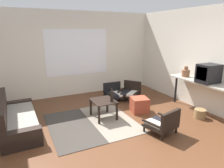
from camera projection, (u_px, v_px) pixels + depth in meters
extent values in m
plane|color=#56331E|center=(121.00, 133.00, 4.21)|extent=(7.80, 7.80, 0.00)
cube|color=silver|center=(77.00, 54.00, 6.51)|extent=(5.60, 0.12, 2.70)
cube|color=white|center=(77.00, 52.00, 6.44)|extent=(2.03, 0.01, 1.45)
cube|color=silver|center=(205.00, 60.00, 5.24)|extent=(0.12, 6.60, 2.70)
cube|color=#38332D|center=(71.00, 127.00, 4.45)|extent=(0.96, 1.94, 0.01)
cube|color=gray|center=(110.00, 119.00, 4.86)|extent=(0.96, 1.94, 0.01)
cube|color=black|center=(20.00, 124.00, 4.37)|extent=(0.75, 1.93, 0.23)
cube|color=gray|center=(20.00, 117.00, 4.34)|extent=(0.64, 1.74, 0.10)
cube|color=black|center=(3.00, 113.00, 4.16)|extent=(0.18, 1.91, 0.62)
cube|color=black|center=(18.00, 108.00, 5.09)|extent=(0.71, 0.19, 0.37)
cube|color=black|center=(22.00, 140.00, 3.60)|extent=(0.71, 0.19, 0.37)
cube|color=black|center=(103.00, 101.00, 4.82)|extent=(0.54, 0.63, 0.02)
cube|color=black|center=(91.00, 107.00, 5.02)|extent=(0.04, 0.04, 0.44)
cube|color=black|center=(107.00, 104.00, 5.22)|extent=(0.04, 0.04, 0.44)
cube|color=black|center=(99.00, 115.00, 4.55)|extent=(0.04, 0.04, 0.44)
cube|color=black|center=(117.00, 112.00, 4.74)|extent=(0.04, 0.04, 0.44)
cylinder|color=black|center=(126.00, 99.00, 6.06)|extent=(0.04, 0.04, 0.12)
cylinder|color=black|center=(111.00, 102.00, 5.85)|extent=(0.04, 0.04, 0.12)
cylinder|color=black|center=(119.00, 95.00, 6.47)|extent=(0.04, 0.04, 0.12)
cylinder|color=black|center=(105.00, 97.00, 6.26)|extent=(0.04, 0.04, 0.12)
cube|color=black|center=(115.00, 96.00, 6.14)|extent=(0.58, 0.55, 0.05)
cube|color=silver|center=(119.00, 94.00, 6.15)|extent=(0.19, 0.49, 0.06)
cube|color=black|center=(113.00, 95.00, 6.07)|extent=(0.19, 0.49, 0.06)
cube|color=black|center=(112.00, 88.00, 6.30)|extent=(0.58, 0.07, 0.34)
cube|color=black|center=(123.00, 91.00, 6.22)|extent=(0.05, 0.55, 0.04)
cube|color=black|center=(107.00, 93.00, 6.00)|extent=(0.05, 0.55, 0.04)
cylinder|color=black|center=(144.00, 129.00, 4.24)|extent=(0.04, 0.04, 0.13)
cylinder|color=black|center=(159.00, 122.00, 4.54)|extent=(0.04, 0.04, 0.13)
cylinder|color=black|center=(162.00, 138.00, 3.90)|extent=(0.04, 0.04, 0.13)
cylinder|color=black|center=(176.00, 130.00, 4.20)|extent=(0.04, 0.04, 0.13)
cube|color=black|center=(160.00, 125.00, 4.19)|extent=(0.68, 0.65, 0.05)
cube|color=silver|center=(157.00, 124.00, 4.13)|extent=(0.29, 0.51, 0.06)
cube|color=black|center=(163.00, 121.00, 4.25)|extent=(0.29, 0.51, 0.06)
cube|color=black|center=(171.00, 120.00, 3.96)|extent=(0.57, 0.20, 0.37)
cube|color=black|center=(152.00, 124.00, 4.00)|extent=(0.17, 0.53, 0.04)
cube|color=black|center=(168.00, 117.00, 4.32)|extent=(0.17, 0.53, 0.04)
cylinder|color=black|center=(134.00, 101.00, 5.86)|extent=(0.04, 0.04, 0.16)
cylinder|color=black|center=(119.00, 99.00, 6.07)|extent=(0.04, 0.04, 0.16)
cylinder|color=black|center=(139.00, 96.00, 6.30)|extent=(0.04, 0.04, 0.16)
cylinder|color=black|center=(125.00, 94.00, 6.50)|extent=(0.04, 0.04, 0.16)
cube|color=black|center=(129.00, 94.00, 6.15)|extent=(0.80, 0.80, 0.05)
cube|color=beige|center=(132.00, 93.00, 6.08)|extent=(0.52, 0.47, 0.06)
cube|color=black|center=(126.00, 92.00, 6.16)|extent=(0.52, 0.47, 0.06)
cube|color=black|center=(132.00, 86.00, 6.33)|extent=(0.40, 0.49, 0.34)
cube|color=black|center=(137.00, 92.00, 6.01)|extent=(0.48, 0.39, 0.04)
cube|color=black|center=(122.00, 90.00, 6.23)|extent=(0.48, 0.39, 0.04)
cube|color=#993D28|center=(139.00, 105.00, 5.26)|extent=(0.51, 0.51, 0.39)
cube|color=#B2AD9E|center=(202.00, 82.00, 5.04)|extent=(0.47, 1.90, 0.04)
cylinder|color=black|center=(176.00, 89.00, 5.92)|extent=(0.06, 0.06, 0.81)
cube|color=black|center=(209.00, 73.00, 4.84)|extent=(0.52, 0.39, 0.46)
cube|color=black|center=(202.00, 74.00, 4.73)|extent=(0.01, 0.30, 0.32)
cylinder|color=brown|center=(186.00, 73.00, 5.50)|extent=(0.21, 0.21, 0.19)
cylinder|color=brown|center=(186.00, 68.00, 5.47)|extent=(0.10, 0.10, 0.10)
cylinder|color=black|center=(112.00, 96.00, 4.71)|extent=(0.07, 0.07, 0.26)
cylinder|color=black|center=(112.00, 90.00, 4.67)|extent=(0.03, 0.03, 0.06)
cylinder|color=olive|center=(200.00, 114.00, 4.91)|extent=(0.28, 0.28, 0.22)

